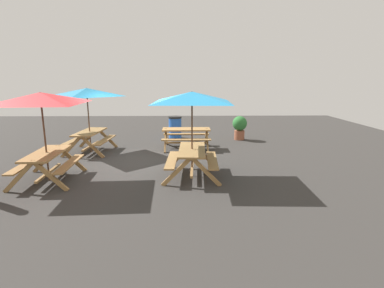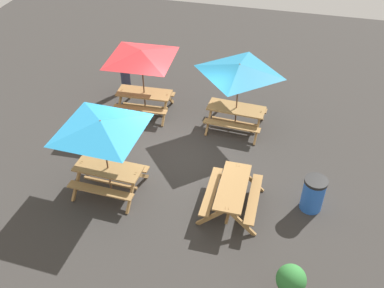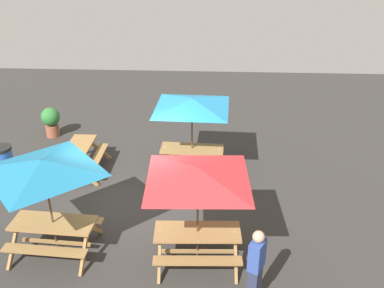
{
  "view_description": "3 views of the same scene",
  "coord_description": "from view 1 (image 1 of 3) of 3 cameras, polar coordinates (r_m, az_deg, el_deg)",
  "views": [
    {
      "loc": [
        -9.26,
        -1.81,
        2.65
      ],
      "look_at": [
        -1.37,
        -1.97,
        0.9
      ],
      "focal_mm": 28.0,
      "sensor_mm": 36.0,
      "label": 1
    },
    {
      "loc": [
        2.84,
        -9.53,
        8.32
      ],
      "look_at": [
        0.57,
        -0.62,
        0.9
      ],
      "focal_mm": 40.0,
      "sensor_mm": 36.0,
      "label": 2
    },
    {
      "loc": [
        -1.94,
        8.95,
        6.37
      ],
      "look_at": [
        -1.37,
        -1.97,
        0.9
      ],
      "focal_mm": 40.0,
      "sensor_mm": 36.0,
      "label": 3
    }
  ],
  "objects": [
    {
      "name": "trash_bin_blue",
      "position": [
        13.38,
        -3.24,
        3.21
      ],
      "size": [
        0.59,
        0.59,
        0.98
      ],
      "color": "blue",
      "rests_on": "ground"
    },
    {
      "name": "picnic_table_2",
      "position": [
        7.92,
        0.0,
        7.72
      ],
      "size": [
        2.83,
        2.83,
        2.34
      ],
      "rotation": [
        0.0,
        0.0,
        -0.04
      ],
      "color": "olive",
      "rests_on": "ground"
    },
    {
      "name": "ground_plane",
      "position": [
        9.8,
        -11.81,
        -3.46
      ],
      "size": [
        24.0,
        24.0,
        0.0
      ],
      "primitive_type": "plane",
      "color": "#33302D",
      "rests_on": "ground"
    },
    {
      "name": "potted_plant_0",
      "position": [
        13.19,
        9.06,
        3.37
      ],
      "size": [
        0.62,
        0.62,
        1.03
      ],
      "color": "#935138",
      "rests_on": "ground"
    },
    {
      "name": "picnic_table_1",
      "position": [
        11.26,
        -19.36,
        8.44
      ],
      "size": [
        2.12,
        2.12,
        2.34
      ],
      "rotation": [
        0.0,
        0.0,
        -0.06
      ],
      "color": "olive",
      "rests_on": "ground"
    },
    {
      "name": "picnic_table_3",
      "position": [
        8.41,
        -26.77,
        6.67
      ],
      "size": [
        2.83,
        2.83,
        2.34
      ],
      "rotation": [
        0.0,
        0.0,
        0.05
      ],
      "color": "olive",
      "rests_on": "ground"
    },
    {
      "name": "picnic_table_0",
      "position": [
        11.39,
        -1.09,
        1.94
      ],
      "size": [
        1.53,
        1.8,
        0.81
      ],
      "rotation": [
        0.0,
        0.0,
        1.57
      ],
      "color": "olive",
      "rests_on": "ground"
    }
  ]
}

